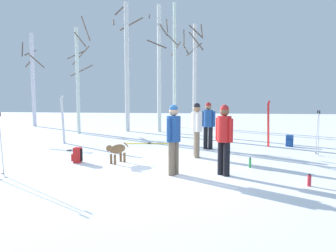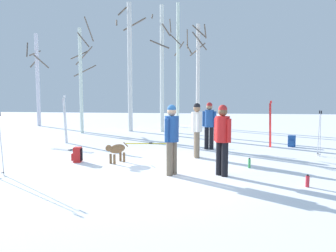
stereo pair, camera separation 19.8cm
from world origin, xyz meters
name	(u,v)px [view 1 (the left image)]	position (x,y,z in m)	size (l,w,h in m)	color
ground_plane	(152,173)	(0.00, 0.00, 0.00)	(60.00, 60.00, 0.00)	white
person_0	(197,126)	(1.05, 2.19, 0.98)	(0.34, 0.51, 1.72)	#72604C
person_1	(224,135)	(1.77, -0.02, 0.98)	(0.40, 0.40, 1.72)	black
person_2	(208,122)	(1.41, 3.82, 0.98)	(0.51, 0.34, 1.72)	black
person_3	(174,135)	(0.56, -0.11, 0.98)	(0.34, 0.47, 1.72)	#72604C
dog	(117,150)	(-1.20, 1.02, 0.39)	(0.49, 0.81, 0.57)	brown
ski_pair_planted_0	(63,120)	(-4.50, 4.50, 0.98)	(0.08, 0.24, 1.98)	white
ski_pair_planted_1	(268,124)	(3.71, 4.70, 0.88)	(0.09, 0.22, 1.77)	red
ski_pair_lying_0	(70,151)	(-3.41, 2.78, 0.01)	(1.82, 0.77, 0.05)	white
ski_pair_lying_1	(148,144)	(-1.02, 4.83, 0.01)	(1.95, 0.37, 0.05)	yellow
ski_poles_0	(318,132)	(4.94, 2.99, 0.78)	(0.07, 0.26, 1.47)	#B2B2BC
backpack_0	(77,155)	(-2.37, 0.97, 0.21)	(0.31, 0.29, 0.44)	red
backpack_1	(290,141)	(4.55, 4.86, 0.21)	(0.31, 0.33, 0.44)	#1E4C99
water_bottle_0	(250,163)	(2.53, 0.91, 0.13)	(0.07, 0.07, 0.27)	green
water_bottle_1	(309,180)	(3.54, -0.73, 0.12)	(0.08, 0.08, 0.26)	red
birch_tree_0	(33,78)	(-9.98, 11.69, 3.16)	(1.56, 1.36, 6.06)	silver
birch_tree_1	(78,77)	(-5.34, 8.11, 2.94)	(1.28, 1.24, 5.92)	silver
birch_tree_2	(127,65)	(-3.08, 9.43, 3.71)	(1.74, 1.74, 7.07)	silver
birch_tree_3	(159,67)	(-1.25, 9.38, 3.53)	(1.12, 1.07, 6.86)	silver
birch_tree_4	(175,64)	(-0.71, 12.37, 4.04)	(1.28, 1.26, 7.82)	silver
birch_tree_5	(195,73)	(0.57, 12.39, 3.47)	(1.38, 1.39, 6.48)	silver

